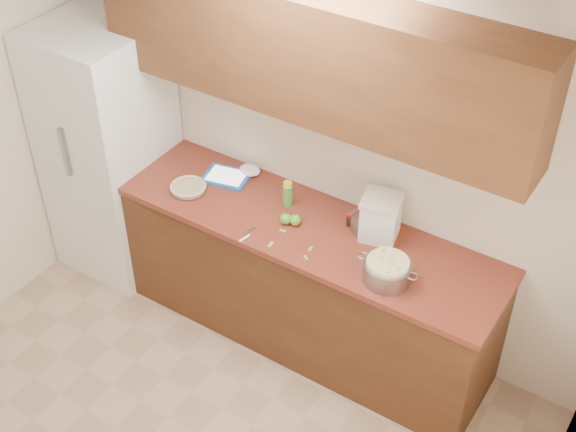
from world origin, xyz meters
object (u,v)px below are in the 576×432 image
Objects in this scene: tablet at (227,177)px; colander at (387,271)px; pie at (188,188)px; flour_canister at (381,217)px.

colander is at bearing -24.54° from tablet.
tablet is (0.12, 0.23, -0.01)m from pie.
pie is 0.73× the size of tablet.
tablet is at bearing -178.57° from flour_canister.
colander is 0.38m from flour_canister.
flour_canister is at bearing 12.11° from pie.
tablet is at bearing 61.60° from pie.
colander is 1.12× the size of tablet.
pie is 0.86× the size of flour_canister.
flour_canister is 1.09m from tablet.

